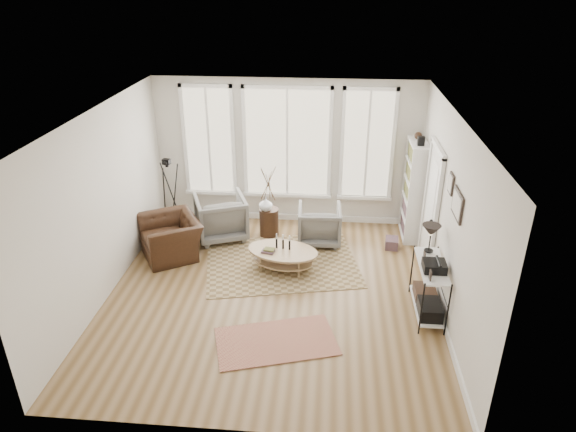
# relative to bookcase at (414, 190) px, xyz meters

# --- Properties ---
(room) EXTENTS (5.50, 5.54, 2.90)m
(room) POSITION_rel_bookcase_xyz_m (-2.42, -2.20, 0.47)
(room) COLOR olive
(room) RESTS_ON ground
(bay_window) EXTENTS (4.14, 0.12, 2.24)m
(bay_window) POSITION_rel_bookcase_xyz_m (-2.44, 0.49, 0.65)
(bay_window) COLOR tan
(bay_window) RESTS_ON ground
(door) EXTENTS (0.09, 1.06, 2.22)m
(door) POSITION_rel_bookcase_xyz_m (0.13, -1.08, 0.17)
(door) COLOR silver
(door) RESTS_ON ground
(bookcase) EXTENTS (0.31, 0.85, 2.06)m
(bookcase) POSITION_rel_bookcase_xyz_m (0.00, 0.00, 0.00)
(bookcase) COLOR white
(bookcase) RESTS_ON ground
(low_shelf) EXTENTS (0.38, 1.08, 1.30)m
(low_shelf) POSITION_rel_bookcase_xyz_m (-0.06, -2.52, -0.44)
(low_shelf) COLOR white
(low_shelf) RESTS_ON ground
(wall_art) EXTENTS (0.04, 0.88, 0.44)m
(wall_art) POSITION_rel_bookcase_xyz_m (0.14, -2.49, 0.92)
(wall_art) COLOR black
(wall_art) RESTS_ON ground
(rug_main) EXTENTS (2.97, 2.47, 0.01)m
(rug_main) POSITION_rel_bookcase_xyz_m (-2.38, -1.27, -0.95)
(rug_main) COLOR brown
(rug_main) RESTS_ON ground
(rug_runner) EXTENTS (1.85, 1.35, 0.01)m
(rug_runner) POSITION_rel_bookcase_xyz_m (-2.25, -3.41, -0.94)
(rug_runner) COLOR brown
(rug_runner) RESTS_ON ground
(coffee_table) EXTENTS (1.35, 1.01, 0.56)m
(coffee_table) POSITION_rel_bookcase_xyz_m (-2.34, -1.49, -0.65)
(coffee_table) COLOR #A2845D
(coffee_table) RESTS_ON ground
(armchair_left) EXTENTS (1.19, 1.21, 0.85)m
(armchair_left) POSITION_rel_bookcase_xyz_m (-3.64, -0.39, -0.53)
(armchair_left) COLOR slate
(armchair_left) RESTS_ON ground
(armchair_right) EXTENTS (0.82, 0.84, 0.74)m
(armchair_right) POSITION_rel_bookcase_xyz_m (-1.75, -0.43, -0.59)
(armchair_right) COLOR slate
(armchair_right) RESTS_ON ground
(side_table) EXTENTS (0.37, 0.37, 1.55)m
(side_table) POSITION_rel_bookcase_xyz_m (-2.73, -0.23, -0.21)
(side_table) COLOR #341E11
(side_table) RESTS_ON ground
(vase) EXTENTS (0.32, 0.32, 0.27)m
(vase) POSITION_rel_bookcase_xyz_m (-2.78, -0.28, -0.27)
(vase) COLOR silver
(vase) RESTS_ON side_table
(accent_chair) EXTENTS (1.43, 1.39, 0.71)m
(accent_chair) POSITION_rel_bookcase_xyz_m (-4.40, -1.14, -0.60)
(accent_chair) COLOR #341E11
(accent_chair) RESTS_ON ground
(tripod_camera) EXTENTS (0.52, 0.52, 1.47)m
(tripod_camera) POSITION_rel_bookcase_xyz_m (-4.69, -0.11, -0.28)
(tripod_camera) COLOR black
(tripod_camera) RESTS_ON ground
(book_stack_near) EXTENTS (0.26, 0.31, 0.19)m
(book_stack_near) POSITION_rel_bookcase_xyz_m (-0.39, -0.54, -0.86)
(book_stack_near) COLOR brown
(book_stack_near) RESTS_ON ground
(book_stack_far) EXTENTS (0.23, 0.27, 0.15)m
(book_stack_far) POSITION_rel_bookcase_xyz_m (-0.39, -0.52, -0.88)
(book_stack_far) COLOR brown
(book_stack_far) RESTS_ON ground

